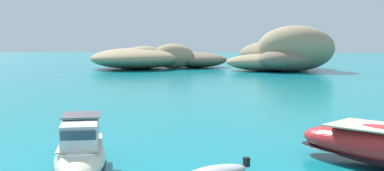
# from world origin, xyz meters

# --- Properties ---
(islet_large) EXTENTS (20.69, 28.50, 7.55)m
(islet_large) POSITION_xyz_m (12.80, 73.71, 2.76)
(islet_large) COLOR #9E8966
(islet_large) RESTS_ON ground
(islet_small) EXTENTS (28.23, 23.97, 4.49)m
(islet_small) POSITION_xyz_m (-10.68, 76.76, 1.85)
(islet_small) COLOR #9E8966
(islet_small) RESTS_ON ground
(motorboat_cream) EXTENTS (3.43, 6.76, 2.04)m
(motorboat_cream) POSITION_xyz_m (-2.83, 4.98, 0.65)
(motorboat_cream) COLOR beige
(motorboat_cream) RESTS_ON ground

